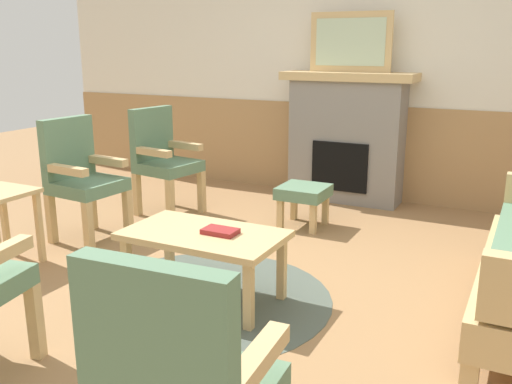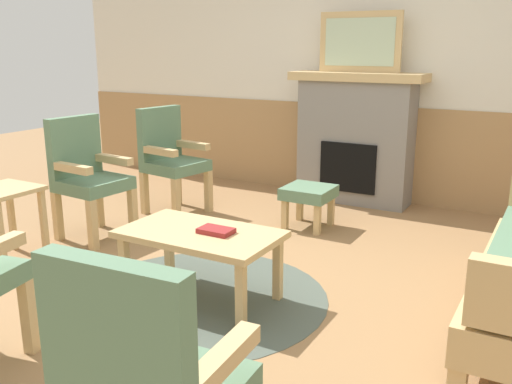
# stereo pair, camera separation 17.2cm
# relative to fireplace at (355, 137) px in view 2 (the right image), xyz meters

# --- Properties ---
(ground_plane) EXTENTS (14.00, 14.00, 0.00)m
(ground_plane) POSITION_rel_fireplace_xyz_m (0.00, -2.35, -0.65)
(ground_plane) COLOR #997047
(wall_back) EXTENTS (7.20, 0.14, 2.70)m
(wall_back) POSITION_rel_fireplace_xyz_m (0.00, 0.25, 0.66)
(wall_back) COLOR silver
(wall_back) RESTS_ON ground_plane
(fireplace) EXTENTS (1.30, 0.44, 1.28)m
(fireplace) POSITION_rel_fireplace_xyz_m (0.00, 0.00, 0.00)
(fireplace) COLOR gray
(fireplace) RESTS_ON ground_plane
(framed_picture) EXTENTS (0.80, 0.04, 0.56)m
(framed_picture) POSITION_rel_fireplace_xyz_m (0.00, 0.00, 0.91)
(framed_picture) COLOR tan
(framed_picture) RESTS_ON fireplace
(coffee_table) EXTENTS (0.96, 0.56, 0.44)m
(coffee_table) POSITION_rel_fireplace_xyz_m (-0.04, -2.61, -0.27)
(coffee_table) COLOR tan
(coffee_table) RESTS_ON ground_plane
(round_rug) EXTENTS (1.58, 1.58, 0.01)m
(round_rug) POSITION_rel_fireplace_xyz_m (-0.04, -2.61, -0.65)
(round_rug) COLOR #4C564C
(round_rug) RESTS_ON ground_plane
(book_on_table) EXTENTS (0.21, 0.13, 0.03)m
(book_on_table) POSITION_rel_fireplace_xyz_m (0.06, -2.59, -0.20)
(book_on_table) COLOR maroon
(book_on_table) RESTS_ON coffee_table
(footstool) EXTENTS (0.40, 0.40, 0.36)m
(footstool) POSITION_rel_fireplace_xyz_m (-0.05, -0.99, -0.37)
(footstool) COLOR tan
(footstool) RESTS_ON ground_plane
(armchair_near_fireplace) EXTENTS (0.55, 0.55, 0.98)m
(armchair_near_fireplace) POSITION_rel_fireplace_xyz_m (-1.37, -1.19, -0.11)
(armchair_near_fireplace) COLOR tan
(armchair_near_fireplace) RESTS_ON ground_plane
(armchair_by_window_left) EXTENTS (0.52, 0.52, 0.98)m
(armchair_by_window_left) POSITION_rel_fireplace_xyz_m (-1.52, -2.08, -0.11)
(armchair_by_window_left) COLOR tan
(armchair_by_window_left) RESTS_ON ground_plane
(armchair_front_center) EXTENTS (0.51, 0.51, 0.98)m
(armchair_front_center) POSITION_rel_fireplace_xyz_m (0.81, -4.11, -0.11)
(armchair_front_center) COLOR tan
(armchair_front_center) RESTS_ON ground_plane
(side_table) EXTENTS (0.44, 0.44, 0.55)m
(side_table) POSITION_rel_fireplace_xyz_m (-1.62, -2.79, -0.22)
(side_table) COLOR tan
(side_table) RESTS_ON ground_plane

